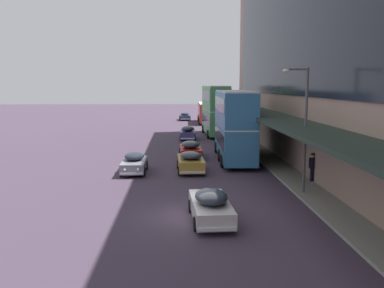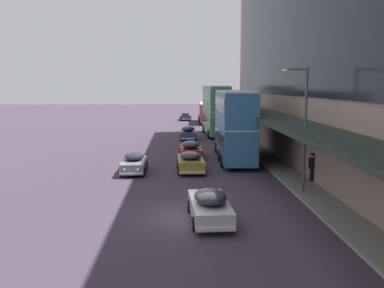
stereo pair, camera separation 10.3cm
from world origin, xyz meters
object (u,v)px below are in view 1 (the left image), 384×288
at_px(transit_bus_kerbside_front, 207,111).
at_px(sedan_lead_mid, 134,163).
at_px(transit_bus_kerbside_rear, 234,123).
at_px(sedan_trailing_mid, 185,116).
at_px(sedan_far_back, 191,162).
at_px(transit_bus_kerbside_far, 215,109).
at_px(sedan_trailing_near, 211,205).
at_px(street_lamp, 303,121).
at_px(sedan_lead_near, 191,149).
at_px(pedestrian_at_kerb, 313,166).
at_px(sedan_oncoming_front, 188,133).

xyz_separation_m(transit_bus_kerbside_front, sedan_lead_mid, (-8.16, -40.60, -1.16)).
bearing_deg(transit_bus_kerbside_rear, sedan_trailing_mid, 94.71).
height_order(transit_bus_kerbside_rear, sedan_far_back, transit_bus_kerbside_rear).
relative_size(transit_bus_kerbside_front, transit_bus_kerbside_far, 1.10).
xyz_separation_m(sedan_trailing_near, street_lamp, (5.62, 4.59, 3.56)).
xyz_separation_m(transit_bus_kerbside_far, sedan_far_back, (-3.86, -22.45, -2.60)).
bearing_deg(sedan_trailing_mid, sedan_trailing_near, -89.94).
bearing_deg(transit_bus_kerbside_far, sedan_trailing_near, -95.57).
xyz_separation_m(transit_bus_kerbside_rear, sedan_lead_near, (-3.64, 1.04, -2.42)).
bearing_deg(sedan_lead_mid, sedan_far_back, 2.81).
height_order(transit_bus_kerbside_far, sedan_lead_mid, transit_bus_kerbside_far).
bearing_deg(pedestrian_at_kerb, street_lamp, -119.36).
bearing_deg(sedan_oncoming_front, transit_bus_kerbside_front, 80.24).
xyz_separation_m(transit_bus_kerbside_front, pedestrian_at_kerb, (3.71, -44.53, -0.72)).
height_order(sedan_trailing_near, pedestrian_at_kerb, pedestrian_at_kerb).
height_order(sedan_lead_mid, sedan_lead_near, sedan_lead_near).
height_order(transit_bus_kerbside_front, pedestrian_at_kerb, transit_bus_kerbside_front).
distance_m(transit_bus_kerbside_rear, pedestrian_at_kerb, 10.07).
bearing_deg(sedan_lead_mid, sedan_trailing_near, -67.57).
relative_size(sedan_lead_mid, sedan_oncoming_front, 0.89).
distance_m(transit_bus_kerbside_front, sedan_far_back, 40.62).
distance_m(sedan_oncoming_front, sedan_far_back, 18.71).
distance_m(sedan_trailing_near, sedan_oncoming_front, 30.22).
height_order(sedan_oncoming_front, pedestrian_at_kerb, pedestrian_at_kerb).
bearing_deg(sedan_far_back, transit_bus_kerbside_rear, 52.16).
relative_size(transit_bus_kerbside_far, sedan_oncoming_front, 2.05).
bearing_deg(sedan_far_back, sedan_oncoming_front, 89.08).
bearing_deg(sedan_far_back, transit_bus_kerbside_far, 80.24).
bearing_deg(sedan_lead_near, transit_bus_kerbside_far, 77.47).
bearing_deg(sedan_trailing_mid, sedan_lead_mid, -95.74).
height_order(sedan_trailing_mid, pedestrian_at_kerb, pedestrian_at_kerb).
height_order(sedan_trailing_mid, sedan_lead_near, sedan_lead_near).
relative_size(transit_bus_kerbside_rear, street_lamp, 1.58).
bearing_deg(sedan_lead_mid, sedan_oncoming_front, 76.83).
relative_size(sedan_trailing_near, pedestrian_at_kerb, 2.61).
relative_size(transit_bus_kerbside_far, sedan_lead_mid, 2.30).
distance_m(transit_bus_kerbside_rear, sedan_oncoming_front, 14.40).
height_order(transit_bus_kerbside_front, sedan_oncoming_front, transit_bus_kerbside_front).
bearing_deg(sedan_trailing_near, sedan_lead_mid, 112.43).
bearing_deg(sedan_lead_near, sedan_trailing_near, -88.88).
relative_size(sedan_trailing_mid, pedestrian_at_kerb, 2.36).
bearing_deg(sedan_trailing_near, transit_bus_kerbside_far, 84.43).
relative_size(sedan_trailing_near, sedan_lead_near, 1.05).
bearing_deg(transit_bus_kerbside_front, transit_bus_kerbside_far, -90.55).
height_order(transit_bus_kerbside_front, street_lamp, street_lamp).
relative_size(pedestrian_at_kerb, street_lamp, 0.26).
xyz_separation_m(sedan_lead_mid, sedan_far_back, (4.12, 0.20, 0.02)).
bearing_deg(transit_bus_kerbside_rear, pedestrian_at_kerb, -66.74).
bearing_deg(sedan_oncoming_front, street_lamp, -77.10).
height_order(transit_bus_kerbside_front, sedan_trailing_mid, transit_bus_kerbside_front).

